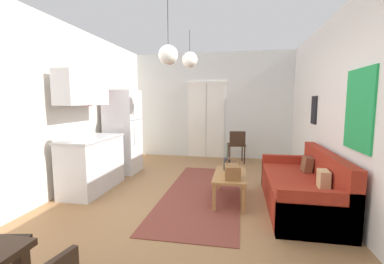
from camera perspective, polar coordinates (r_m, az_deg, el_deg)
ground_plane at (r=3.85m, az=-1.89°, el=-17.45°), size 4.81×7.85×0.10m
wall_back at (r=7.14m, az=4.31°, el=5.66°), size 4.41×0.13×2.82m
wall_right at (r=3.71m, az=32.67°, el=3.85°), size 0.12×7.45×2.82m
wall_left at (r=4.50m, az=-29.96°, el=4.34°), size 0.12×7.45×2.82m
area_rug at (r=4.48m, az=2.37°, el=-13.12°), size 1.22×3.17×0.01m
couch at (r=4.17m, az=23.38°, el=-11.44°), size 0.88×1.98×0.82m
coffee_table at (r=4.11m, az=8.30°, el=-9.81°), size 0.48×0.96×0.42m
bamboo_vase at (r=4.27m, az=7.55°, el=-6.93°), size 0.10×0.10×0.42m
handbag at (r=3.84m, az=8.85°, el=-8.54°), size 0.24×0.31×0.31m
refrigerator at (r=5.77m, az=-14.82°, el=0.07°), size 0.65×0.65×1.76m
kitchen_counter at (r=4.78m, az=-21.32°, el=-2.91°), size 0.59×1.28×2.02m
accent_chair at (r=6.54m, az=9.72°, el=-2.62°), size 0.48×0.46×0.81m
pendant_lamp_near at (r=3.59m, az=-5.22°, el=16.41°), size 0.26×0.26×0.82m
pendant_lamp_far at (r=5.00m, az=-0.50°, el=15.51°), size 0.29×0.29×0.67m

